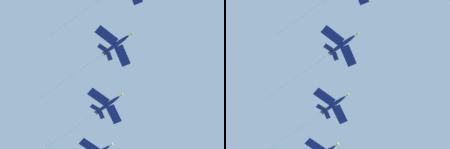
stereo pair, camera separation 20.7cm
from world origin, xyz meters
TOP-DOWN VIEW (x-y plane):
  - jet_second at (-54.57, -2.30)m, footprint 41.00×25.78m
  - jet_third at (-79.79, 7.42)m, footprint 44.41×26.95m

SIDE VIEW (x-z plane):
  - jet_third at x=-79.79m, z-range 163.72..172.17m
  - jet_second at x=-54.57m, z-range 165.60..174.09m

